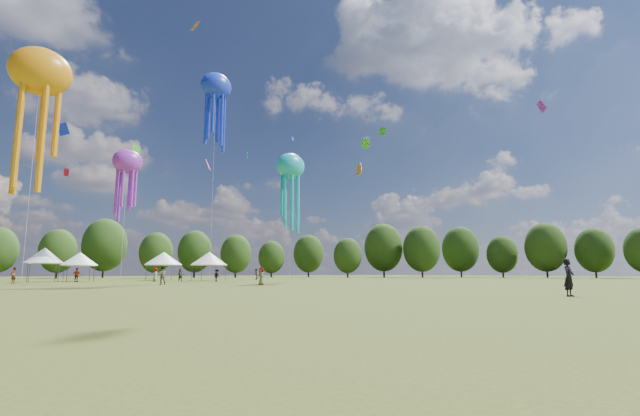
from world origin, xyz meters
TOP-DOWN VIEW (x-y plane):
  - ground at (0.00, 0.00)m, footprint 300.00×300.00m
  - observer_main at (7.06, -0.89)m, footprint 0.72×0.51m
  - spectator_near at (-2.51, 33.63)m, footprint 0.93×0.77m
  - spectators_far at (4.75, 47.50)m, footprint 35.33×30.25m
  - festival_tents at (-4.00, 56.75)m, footprint 37.98×11.54m
  - show_kites at (-6.56, 37.26)m, footprint 39.17×19.19m
  - small_kites at (-1.50, 41.99)m, footprint 77.09×66.56m
  - treeline at (-3.87, 62.51)m, footprint 201.57×95.24m

SIDE VIEW (x-z plane):
  - ground at x=0.00m, z-range 0.00..0.00m
  - spectators_far at x=4.75m, z-range -0.04..1.76m
  - spectator_near at x=-2.51m, z-range 0.00..1.77m
  - observer_main at x=7.06m, z-range 0.00..1.90m
  - festival_tents at x=-4.00m, z-range 1.08..5.46m
  - treeline at x=-3.87m, z-range -0.17..13.26m
  - show_kites at x=-6.56m, z-range 4.51..33.04m
  - small_kites at x=-1.50m, z-range 9.27..53.41m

